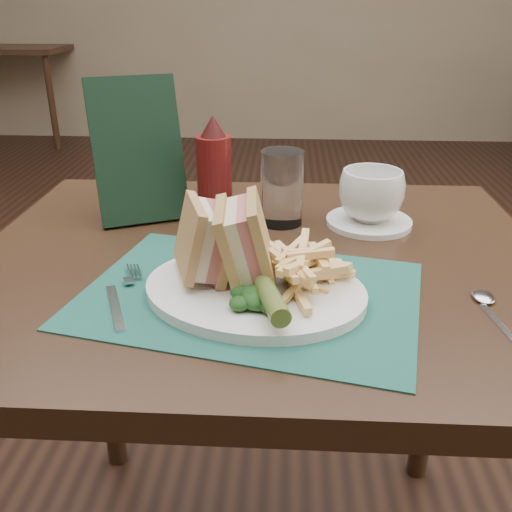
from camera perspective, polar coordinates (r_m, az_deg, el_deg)
The scene contains 18 objects.
floor at distance 1.72m, azimuth 1.19°, elevation -15.81°, with size 7.00×7.00×0.00m, color black.
wall_back at distance 4.94m, azimuth 2.73°, elevation 11.63°, with size 6.00×6.00×0.00m, color gray.
table_main at distance 1.10m, azimuth 0.36°, elevation -17.90°, with size 0.90×0.75×0.75m, color black, non-canonical shape.
table_bg_left at distance 5.20m, azimuth -22.59°, elevation 14.74°, with size 0.90×0.75×0.75m, color black, non-canonical shape.
placemat at distance 0.78m, azimuth -0.62°, elevation -3.82°, with size 0.44×0.32×0.00m, color #1A5347.
plate at distance 0.77m, azimuth -0.13°, elevation -3.49°, with size 0.30×0.24×0.01m, color white, non-canonical shape.
sandwich_half_a at distance 0.77m, azimuth -6.63°, elevation 1.55°, with size 0.06×0.11×0.10m, color tan, non-canonical shape.
sandwich_half_b at distance 0.76m, azimuth -2.65°, elevation 1.60°, with size 0.06×0.12×0.10m, color tan, non-canonical shape.
kale_garnish at distance 0.71m, azimuth -0.14°, elevation -4.08°, with size 0.11×0.08×0.03m, color #153B15, non-canonical shape.
pickle_spear at distance 0.69m, azimuth 1.36°, elevation -3.95°, with size 0.02×0.02×0.12m, color #4C6125.
fries_pile at distance 0.76m, azimuth 4.94°, elevation -0.72°, with size 0.18×0.20×0.06m, color #FFD17F, non-canonical shape.
fork at distance 0.78m, azimuth -13.31°, elevation -3.65°, with size 0.03×0.17×0.01m, color silver, non-canonical shape.
spoon at distance 0.78m, azimuth 22.71°, elevation -5.24°, with size 0.03×0.15×0.01m, color silver, non-canonical shape.
saucer at distance 1.03m, azimuth 11.21°, elevation 3.37°, with size 0.15×0.15×0.01m, color white.
coffee_cup at distance 1.01m, azimuth 11.44°, elevation 5.98°, with size 0.11×0.11×0.09m, color white.
drinking_glass at distance 1.00m, azimuth 2.60°, elevation 6.82°, with size 0.07×0.07×0.13m, color white.
ketchup_bottle at distance 1.01m, azimuth -4.21°, elevation 8.69°, with size 0.06×0.06×0.19m, color #570F0F, non-canonical shape.
check_presenter at distance 1.03m, azimuth -11.73°, elevation 10.27°, with size 0.15×0.02×0.25m, color black.
Camera 1 is at (0.04, -1.31, 1.12)m, focal length 40.00 mm.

